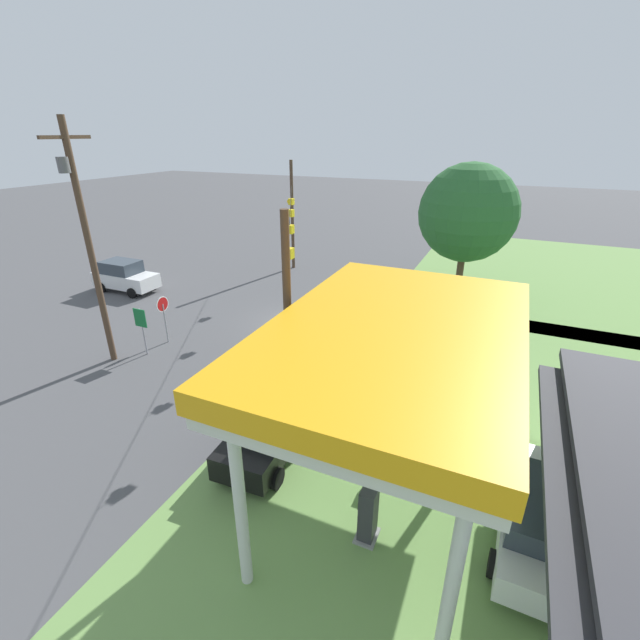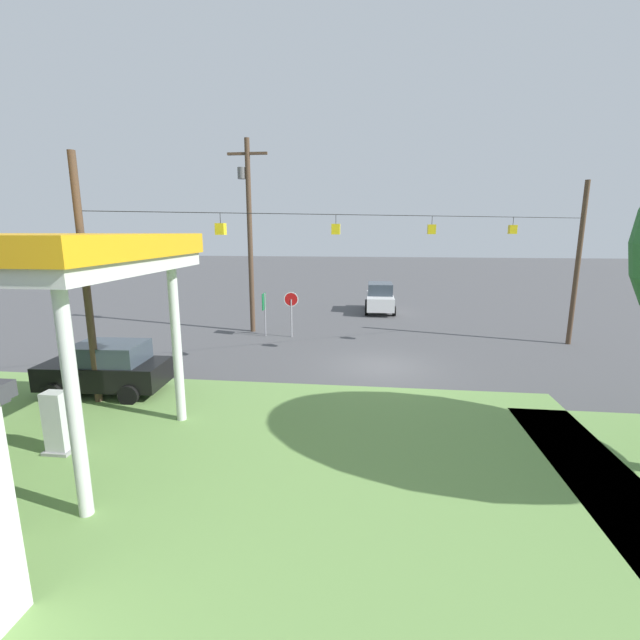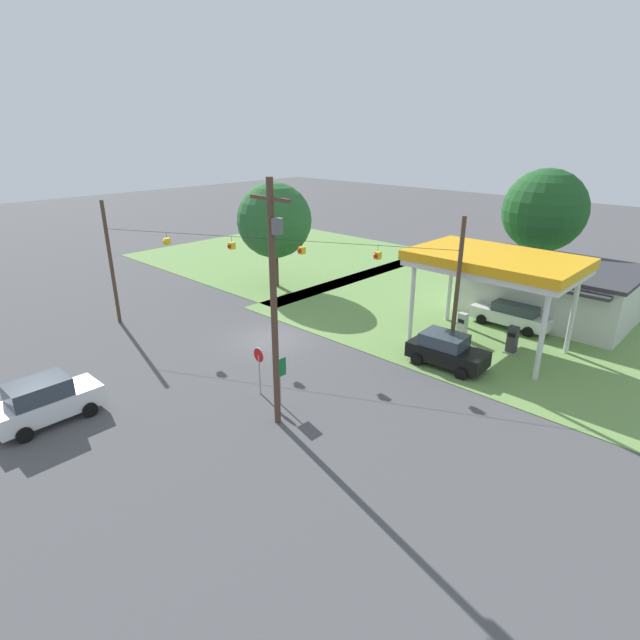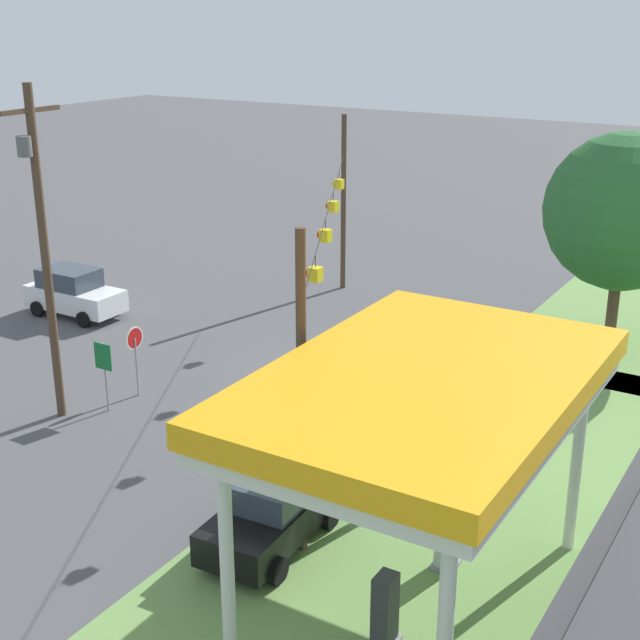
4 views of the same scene
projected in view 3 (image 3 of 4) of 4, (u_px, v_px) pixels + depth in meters
The scene contains 16 objects.
ground_plane at pixel (270, 340), 31.05m from camera, with size 160.00×160.00×0.00m, color #4C4C4F.
grass_verge_station_corner at pixel (567, 319), 34.44m from camera, with size 36.00×28.00×0.04m, color #6B934C.
grass_verge_opposite_corner at pixel (284, 254), 52.16m from camera, with size 24.00×24.00×0.04m, color #6B934C.
gas_station_canopy at pixel (495, 263), 28.32m from camera, with size 9.21×5.93×5.66m.
gas_station_store at pixel (552, 289), 34.63m from camera, with size 10.59×8.54×3.68m.
fuel_pump_near at pixel (462, 327), 30.89m from camera, with size 0.71×0.56×1.70m.
fuel_pump_far at pixel (512, 341), 28.84m from camera, with size 0.71×0.56×1.70m.
car_at_pumps_front at pixel (446, 350), 27.26m from camera, with size 4.35×2.28×1.87m.
car_at_pumps_rear at pixel (513, 314), 32.72m from camera, with size 5.10×2.17×1.71m.
car_on_crossroad at pixel (45, 401), 22.02m from camera, with size 2.14×4.43×2.06m.
stop_sign_roadside at pixel (259, 361), 24.05m from camera, with size 0.80×0.08×2.50m.
route_sign at pixel (280, 372), 23.13m from camera, with size 0.10×0.70×2.40m.
utility_pole_main at pixel (274, 297), 20.22m from camera, with size 2.20×0.44×10.61m.
signal_span_gantry at pixel (267, 270), 29.44m from camera, with size 19.64×10.24×8.14m.
tree_behind_station at pixel (544, 211), 40.44m from camera, with size 6.66×6.66×9.42m.
tree_west_verge at pixel (274, 220), 39.73m from camera, with size 5.96×5.96×8.44m.
Camera 3 is at (21.91, -18.57, 12.27)m, focal length 28.00 mm.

